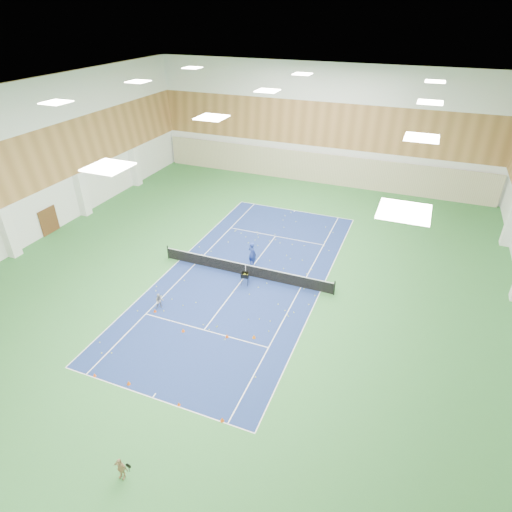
{
  "coord_description": "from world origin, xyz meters",
  "views": [
    {
      "loc": [
        10.18,
        -23.52,
        16.91
      ],
      "look_at": [
        0.92,
        -0.32,
        2.0
      ],
      "focal_mm": 30.0,
      "sensor_mm": 36.0,
      "label": 1
    }
  ],
  "objects_px": {
    "coach": "(252,254)",
    "ball_cart": "(245,279)",
    "tennis_net": "(246,269)",
    "child_apron": "(121,468)",
    "child_court": "(159,301)"
  },
  "relations": [
    {
      "from": "tennis_net",
      "to": "child_court",
      "type": "relative_size",
      "value": 12.11
    },
    {
      "from": "coach",
      "to": "ball_cart",
      "type": "distance_m",
      "value": 2.59
    },
    {
      "from": "tennis_net",
      "to": "child_apron",
      "type": "height_order",
      "value": "child_apron"
    },
    {
      "from": "tennis_net",
      "to": "ball_cart",
      "type": "relative_size",
      "value": 13.84
    },
    {
      "from": "child_apron",
      "to": "tennis_net",
      "type": "bearing_deg",
      "value": 92.09
    },
    {
      "from": "coach",
      "to": "child_court",
      "type": "bearing_deg",
      "value": 83.35
    },
    {
      "from": "coach",
      "to": "child_court",
      "type": "relative_size",
      "value": 1.8
    },
    {
      "from": "tennis_net",
      "to": "child_court",
      "type": "bearing_deg",
      "value": -123.45
    },
    {
      "from": "child_court",
      "to": "ball_cart",
      "type": "bearing_deg",
      "value": 14.64
    },
    {
      "from": "coach",
      "to": "ball_cart",
      "type": "bearing_deg",
      "value": 121.05
    },
    {
      "from": "tennis_net",
      "to": "coach",
      "type": "height_order",
      "value": "coach"
    },
    {
      "from": "tennis_net",
      "to": "coach",
      "type": "bearing_deg",
      "value": 93.22
    },
    {
      "from": "child_court",
      "to": "ball_cart",
      "type": "distance_m",
      "value": 6.01
    },
    {
      "from": "coach",
      "to": "ball_cart",
      "type": "relative_size",
      "value": 2.06
    },
    {
      "from": "child_apron",
      "to": "ball_cart",
      "type": "relative_size",
      "value": 1.25
    }
  ]
}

